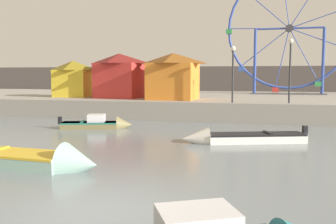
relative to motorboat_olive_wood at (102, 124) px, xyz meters
name	(u,v)px	position (x,y,z in m)	size (l,w,h in m)	color
ground_plane	(97,211)	(5.54, -12.75, -0.26)	(240.00, 240.00, 0.00)	slate
quay_promenade	(219,103)	(5.54, 13.33, 0.41)	(110.00, 18.80, 1.33)	gray
distant_town_skyline	(235,82)	(5.54, 33.97, 1.94)	(140.00, 3.00, 4.40)	#564C47
motorboat_olive_wood	(102,124)	(0.00, 0.00, 0.00)	(4.38, 2.25, 1.18)	olive
motorboat_seafoam	(35,160)	(1.72, -9.41, 0.01)	(5.93, 1.75, 1.38)	#93BCAD
motorboat_white_red_stripe	(235,138)	(8.06, -2.98, -0.02)	(5.90, 2.89, 1.08)	silver
ferris_wheel_blue_frame	(289,31)	(11.67, 16.77, 7.07)	(11.62, 1.20, 11.94)	#334CA8
carnival_booth_red_striped	(119,75)	(-1.88, 7.77, 2.92)	(4.05, 3.35, 3.55)	red
carnival_booth_orange_canopy	(173,75)	(2.72, 7.15, 2.89)	(3.84, 3.88, 3.49)	orange
carnival_booth_yellow_awning	(73,78)	(-6.23, 8.30, 2.66)	(3.23, 2.81, 3.04)	yellow
promenade_lamp_near	(290,62)	(11.00, 5.02, 3.78)	(0.32, 0.32, 4.17)	#2D2D33
promenade_lamp_far	(233,66)	(7.37, 4.56, 3.53)	(0.32, 0.32, 3.73)	#2D2D33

